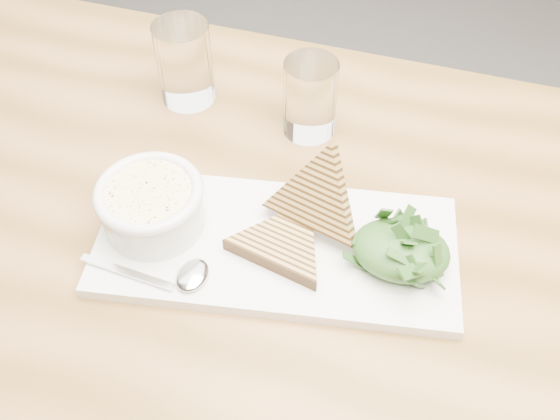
% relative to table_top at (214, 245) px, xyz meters
% --- Properties ---
extents(table_top, '(1.31, 0.93, 0.04)m').
position_rel_table_top_xyz_m(table_top, '(0.00, 0.00, 0.00)').
color(table_top, olive).
rests_on(table_top, ground).
extents(table_leg_bl, '(0.06, 0.06, 0.74)m').
position_rel_table_top_xyz_m(table_leg_bl, '(-0.57, 0.37, -0.39)').
color(table_leg_bl, olive).
rests_on(table_leg_bl, ground).
extents(platter, '(0.43, 0.23, 0.02)m').
position_rel_table_top_xyz_m(platter, '(0.08, -0.01, 0.03)').
color(platter, white).
rests_on(platter, table_top).
extents(soup_bowl, '(0.12, 0.12, 0.05)m').
position_rel_table_top_xyz_m(soup_bowl, '(-0.07, -0.01, 0.06)').
color(soup_bowl, white).
rests_on(soup_bowl, platter).
extents(soup, '(0.10, 0.10, 0.01)m').
position_rel_table_top_xyz_m(soup, '(-0.07, -0.01, 0.09)').
color(soup, '#FBEFA1').
rests_on(soup, soup_bowl).
extents(bowl_rim, '(0.13, 0.13, 0.01)m').
position_rel_table_top_xyz_m(bowl_rim, '(-0.07, -0.01, 0.09)').
color(bowl_rim, white).
rests_on(bowl_rim, soup_bowl).
extents(sandwich_flat, '(0.17, 0.17, 0.02)m').
position_rel_table_top_xyz_m(sandwich_flat, '(0.09, -0.01, 0.05)').
color(sandwich_flat, '#B68E49').
rests_on(sandwich_flat, platter).
extents(sandwich_lean, '(0.17, 0.17, 0.16)m').
position_rel_table_top_xyz_m(sandwich_lean, '(0.12, 0.03, 0.08)').
color(sandwich_lean, '#B68E49').
rests_on(sandwich_lean, sandwich_flat).
extents(salad_base, '(0.11, 0.09, 0.04)m').
position_rel_table_top_xyz_m(salad_base, '(0.22, -0.00, 0.06)').
color(salad_base, '#1E4B1A').
rests_on(salad_base, platter).
extents(arugula_pile, '(0.11, 0.10, 0.05)m').
position_rel_table_top_xyz_m(arugula_pile, '(0.22, -0.00, 0.06)').
color(arugula_pile, '#365C23').
rests_on(arugula_pile, platter).
extents(spoon_bowl, '(0.04, 0.05, 0.01)m').
position_rel_table_top_xyz_m(spoon_bowl, '(0.00, -0.08, 0.04)').
color(spoon_bowl, silver).
rests_on(spoon_bowl, platter).
extents(spoon_handle, '(0.12, 0.03, 0.00)m').
position_rel_table_top_xyz_m(spoon_handle, '(-0.07, -0.09, 0.04)').
color(spoon_handle, silver).
rests_on(spoon_handle, platter).
extents(glass_near, '(0.08, 0.08, 0.12)m').
position_rel_table_top_xyz_m(glass_near, '(-0.11, 0.24, 0.08)').
color(glass_near, white).
rests_on(glass_near, table_top).
extents(glass_far, '(0.07, 0.07, 0.11)m').
position_rel_table_top_xyz_m(glass_far, '(0.08, 0.21, 0.07)').
color(glass_far, white).
rests_on(glass_far, table_top).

